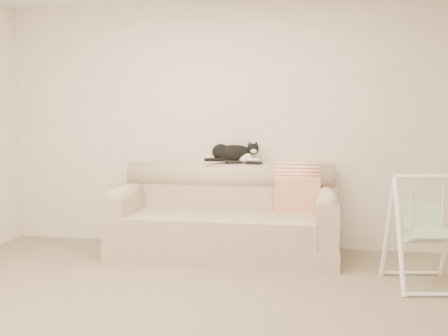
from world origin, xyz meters
name	(u,v)px	position (x,y,z in m)	size (l,w,h in m)	color
ground_plane	(192,313)	(0.00, 0.00, 0.00)	(5.00, 5.00, 0.00)	#7D6955
room_shell	(190,90)	(0.00, 0.00, 1.53)	(5.04, 4.04, 2.60)	beige
sofa	(225,219)	(-0.04, 1.62, 0.35)	(2.20, 0.93, 0.90)	tan
remote_a	(234,162)	(0.01, 1.85, 0.91)	(0.19, 0.07, 0.03)	black
remote_b	(254,163)	(0.23, 1.84, 0.91)	(0.17, 0.05, 0.02)	black
tuxedo_cat	(234,153)	(0.01, 1.86, 1.00)	(0.57, 0.27, 0.23)	black
throw_blanket	(298,181)	(0.67, 1.84, 0.72)	(0.46, 0.38, 0.58)	#C44D3E
baby_swing	(425,230)	(1.71, 0.91, 0.45)	(0.64, 0.67, 0.91)	white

